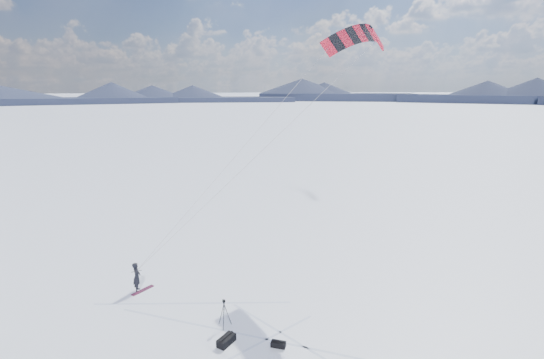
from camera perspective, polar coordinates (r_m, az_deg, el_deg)
name	(u,v)px	position (r m, az deg, el deg)	size (l,w,h in m)	color
ground	(189,327)	(20.10, -11.95, -20.13)	(1800.00, 1800.00, 0.00)	white
horizon_hills	(186,270)	(18.68, -12.38, -12.66)	(704.47, 706.88, 8.00)	#181E32
snow_tracks	(145,336)	(19.99, -17.95, -20.71)	(13.93, 9.84, 0.01)	#A9B7D3
snowkiter	(138,291)	(23.79, -18.84, -14.98)	(0.60, 0.40, 1.65)	black
snowboard	(143,290)	(23.70, -18.22, -14.99)	(1.36, 0.25, 0.04)	maroon
tripod	(224,309)	(19.42, -6.96, -18.17)	(0.57, 0.63, 1.36)	black
gear_bag_a	(226,340)	(18.68, -6.63, -22.11)	(0.98, 0.86, 0.40)	black
gear_bag_b	(278,344)	(18.44, 0.93, -22.73)	(0.69, 0.63, 0.29)	black
power_kite	(355,40)	(26.54, 11.89, 19.16)	(15.17, 5.52, 13.61)	red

